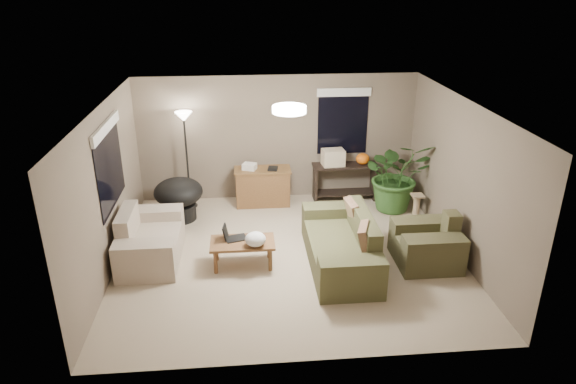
{
  "coord_description": "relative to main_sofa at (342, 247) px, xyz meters",
  "views": [
    {
      "loc": [
        -0.68,
        -7.3,
        4.23
      ],
      "look_at": [
        0.0,
        0.2,
        1.05
      ],
      "focal_mm": 32.0,
      "sensor_mm": 36.0,
      "label": 1
    }
  ],
  "objects": [
    {
      "name": "houseplant",
      "position": [
        1.41,
        1.95,
        0.26
      ],
      "size": [
        1.28,
        1.42,
        1.11
      ],
      "primitive_type": "imported",
      "color": "#2D5923",
      "rests_on": "ground"
    },
    {
      "name": "floor_lamp",
      "position": [
        -2.59,
        2.45,
        1.3
      ],
      "size": [
        0.32,
        0.32,
        1.91
      ],
      "color": "black",
      "rests_on": "ground"
    },
    {
      "name": "pumpkin",
      "position": [
        0.86,
        2.51,
        0.57
      ],
      "size": [
        0.27,
        0.27,
        0.22
      ],
      "primitive_type": "ellipsoid",
      "rotation": [
        0.0,
        0.0,
        0.02
      ],
      "color": "orange",
      "rests_on": "console_table"
    },
    {
      "name": "desk",
      "position": [
        -1.15,
        2.41,
        0.08
      ],
      "size": [
        1.1,
        0.5,
        0.75
      ],
      "color": "brown",
      "rests_on": "ground"
    },
    {
      "name": "main_sofa",
      "position": [
        0.0,
        0.0,
        0.0
      ],
      "size": [
        0.95,
        2.2,
        0.85
      ],
      "color": "#4B4C2D",
      "rests_on": "ground"
    },
    {
      "name": "ceiling_fixture",
      "position": [
        -0.82,
        0.31,
        2.15
      ],
      "size": [
        0.5,
        0.5,
        0.1
      ],
      "primitive_type": "cylinder",
      "color": "white",
      "rests_on": "room_shell"
    },
    {
      "name": "cat_scratching_post",
      "position": [
        1.68,
        1.46,
        -0.08
      ],
      "size": [
        0.32,
        0.32,
        0.5
      ],
      "color": "tan",
      "rests_on": "ground"
    },
    {
      "name": "cardboard_box",
      "position": [
        0.26,
        2.51,
        0.62
      ],
      "size": [
        0.45,
        0.36,
        0.32
      ],
      "primitive_type": "cube",
      "rotation": [
        0.0,
        0.0,
        0.09
      ],
      "color": "beige",
      "rests_on": "console_table"
    },
    {
      "name": "window_back",
      "position": [
        0.48,
        2.78,
        1.49
      ],
      "size": [
        1.06,
        0.05,
        1.33
      ],
      "color": "black",
      "rests_on": "room_shell"
    },
    {
      "name": "loveseat",
      "position": [
        -3.06,
        0.45,
        0.0
      ],
      "size": [
        0.9,
        1.6,
        0.85
      ],
      "color": "beige",
      "rests_on": "ground"
    },
    {
      "name": "papasan_chair",
      "position": [
        -2.73,
        1.87,
        0.17
      ],
      "size": [
        1.05,
        1.05,
        0.8
      ],
      "color": "black",
      "rests_on": "ground"
    },
    {
      "name": "desk_papers",
      "position": [
        -1.3,
        2.4,
        0.51
      ],
      "size": [
        0.71,
        0.31,
        0.12
      ],
      "color": "silver",
      "rests_on": "desk"
    },
    {
      "name": "throw_pillows",
      "position": [
        0.26,
        -0.0,
        0.36
      ],
      "size": [
        0.37,
        1.39,
        0.47
      ],
      "color": "#8C7251",
      "rests_on": "main_sofa"
    },
    {
      "name": "armchair",
      "position": [
        1.35,
        -0.08,
        0.0
      ],
      "size": [
        0.95,
        1.0,
        0.85
      ],
      "color": "brown",
      "rests_on": "ground"
    },
    {
      "name": "coffee_table",
      "position": [
        -1.57,
        0.08,
        0.06
      ],
      "size": [
        1.0,
        0.55,
        0.42
      ],
      "color": "brown",
      "rests_on": "ground"
    },
    {
      "name": "plastic_bag",
      "position": [
        -1.37,
        -0.07,
        0.24
      ],
      "size": [
        0.35,
        0.32,
        0.22
      ],
      "primitive_type": "ellipsoid",
      "rotation": [
        0.0,
        0.0,
        0.1
      ],
      "color": "white",
      "rests_on": "coffee_table"
    },
    {
      "name": "window_left",
      "position": [
        -3.54,
        0.61,
        1.49
      ],
      "size": [
        0.05,
        1.56,
        1.33
      ],
      "color": "black",
      "rests_on": "room_shell"
    },
    {
      "name": "laptop",
      "position": [
        -1.74,
        0.18,
        0.19
      ],
      "size": [
        0.4,
        0.31,
        0.24
      ],
      "color": "black",
      "rests_on": "coffee_table"
    },
    {
      "name": "room_shell",
      "position": [
        -0.82,
        0.31,
        0.96
      ],
      "size": [
        5.5,
        5.5,
        5.5
      ],
      "color": "tan",
      "rests_on": "ground"
    },
    {
      "name": "console_table",
      "position": [
        0.51,
        2.51,
        0.14
      ],
      "size": [
        1.3,
        0.4,
        0.75
      ],
      "color": "black",
      "rests_on": "ground"
    }
  ]
}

